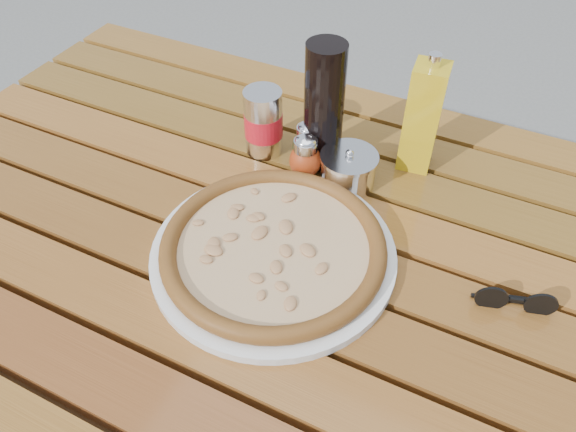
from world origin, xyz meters
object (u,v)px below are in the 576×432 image
at_px(table, 283,270).
at_px(sunglasses, 515,301).
at_px(parmesan_tin, 348,169).
at_px(pizza, 273,247).
at_px(soda_can, 263,123).
at_px(dark_bottle, 324,106).
at_px(plate, 273,254).
at_px(oregano_shaker, 308,143).
at_px(pepper_shaker, 305,157).
at_px(olive_oil_cruet, 423,117).

relative_size(table, sunglasses, 12.81).
distance_m(table, parmesan_tin, 0.20).
bearing_deg(pizza, soda_can, 120.91).
bearing_deg(sunglasses, dark_bottle, 137.54).
height_order(plate, oregano_shaker, oregano_shaker).
xyz_separation_m(plate, oregano_shaker, (-0.05, 0.23, 0.03)).
bearing_deg(plate, pizza, -46.22).
height_order(parmesan_tin, sunglasses, parmesan_tin).
bearing_deg(soda_can, table, -55.03).
bearing_deg(table, oregano_shaker, 103.18).
height_order(table, pizza, pizza).
distance_m(soda_can, parmesan_tin, 0.17).
distance_m(pizza, sunglasses, 0.34).
bearing_deg(pepper_shaker, oregano_shaker, 108.10).
height_order(dark_bottle, parmesan_tin, dark_bottle).
xyz_separation_m(table, soda_can, (-0.13, 0.18, 0.13)).
relative_size(dark_bottle, sunglasses, 2.01).
relative_size(soda_can, parmesan_tin, 0.99).
xyz_separation_m(pizza, parmesan_tin, (0.04, 0.20, 0.01)).
xyz_separation_m(table, sunglasses, (0.34, 0.02, 0.09)).
bearing_deg(sunglasses, pepper_shaker, 144.70).
bearing_deg(dark_bottle, plate, -83.01).
height_order(soda_can, parmesan_tin, soda_can).
relative_size(oregano_shaker, parmesan_tin, 0.68).
xyz_separation_m(dark_bottle, soda_can, (-0.10, -0.02, -0.05)).
xyz_separation_m(pizza, olive_oil_cruet, (0.12, 0.30, 0.07)).
relative_size(pizza, oregano_shaker, 4.63).
distance_m(dark_bottle, sunglasses, 0.42).
relative_size(olive_oil_cruet, sunglasses, 1.92).
distance_m(pepper_shaker, dark_bottle, 0.09).
height_order(plate, parmesan_tin, parmesan_tin).
relative_size(pepper_shaker, sunglasses, 0.75).
bearing_deg(pepper_shaker, olive_oil_cruet, 35.32).
bearing_deg(pepper_shaker, parmesan_tin, 8.40).
xyz_separation_m(dark_bottle, parmesan_tin, (0.07, -0.04, -0.08)).
bearing_deg(pepper_shaker, table, -78.01).
height_order(pizza, pepper_shaker, pepper_shaker).
height_order(dark_bottle, olive_oil_cruet, dark_bottle).
height_order(pepper_shaker, sunglasses, pepper_shaker).
xyz_separation_m(dark_bottle, olive_oil_cruet, (0.15, 0.06, -0.01)).
relative_size(plate, sunglasses, 3.30).
height_order(plate, olive_oil_cruet, olive_oil_cruet).
distance_m(table, sunglasses, 0.35).
bearing_deg(soda_can, oregano_shaker, 3.26).
bearing_deg(soda_can, plate, -59.09).
height_order(plate, soda_can, soda_can).
bearing_deg(table, pepper_shaker, 101.99).
height_order(pizza, parmesan_tin, parmesan_tin).
bearing_deg(soda_can, pizza, -59.09).
bearing_deg(plate, dark_bottle, 96.99).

